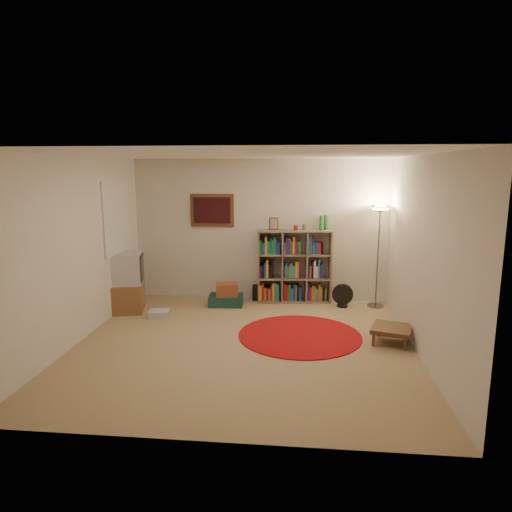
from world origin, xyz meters
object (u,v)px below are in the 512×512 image
Objects in this scene: suitcase at (226,300)px; side_table at (392,329)px; bookshelf at (293,267)px; floor_lamp at (380,223)px; tv_stand at (128,283)px; floor_fan at (343,295)px.

side_table is (2.52, -1.50, 0.10)m from suitcase.
floor_lamp is (1.43, -0.21, 0.82)m from bookshelf.
tv_stand is at bearing -168.79° from bookshelf.
floor_lamp reaches higher than suitcase.
side_table is (1.38, -1.89, -0.43)m from bookshelf.
tv_stand is at bearing -164.15° from floor_fan.
tv_stand reaches higher than floor_fan.
bookshelf is at bearing 2.65° from tv_stand.
side_table is at bearing -59.31° from bookshelf.
floor_fan is at bearing -0.43° from suitcase.
suitcase is 2.93m from side_table.
floor_lamp is 1.77× the size of tv_stand.
suitcase is at bearing -169.43° from floor_fan.
floor_fan reaches higher than side_table.
floor_lamp is at bearing 14.87° from floor_fan.
bookshelf is 1.66m from floor_lamp.
suitcase is 0.95× the size of side_table.
side_table is at bearing -91.71° from floor_lamp.
tv_stand is 1.63× the size of suitcase.
floor_lamp is 1.36m from floor_fan.
bookshelf reaches higher than tv_stand.
tv_stand is (-2.71, -0.81, -0.15)m from bookshelf.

